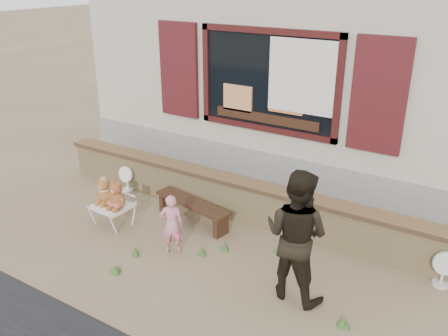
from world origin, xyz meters
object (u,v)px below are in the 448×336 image
Objects in this scene: teddy_bear_left at (105,190)px; teddy_bear_right at (117,194)px; bench at (192,207)px; folding_chair at (112,207)px; adult at (296,235)px; child at (172,224)px.

teddy_bear_right is at bearing 0.00° from teddy_bear_left.
teddy_bear_right reaches higher than bench.
adult reaches higher than folding_chair.
teddy_bear_right is (0.28, -0.02, 0.01)m from teddy_bear_left.
folding_chair is at bearing 180.00° from teddy_bear_right.
child is at bearing -1.78° from folding_chair.
adult is at bearing 2.24° from teddy_bear_right.
teddy_bear_left is at bearing -180.00° from folding_chair.
folding_chair is at bearing -38.69° from child.
bench is 0.86× the size of adult.
child is at bearing 5.68° from adult.
child is (1.13, -0.12, -0.12)m from teddy_bear_right.
teddy_bear_right is at bearing -128.56° from bench.
teddy_bear_right is 0.50× the size of child.
adult is (2.98, -0.09, 0.27)m from teddy_bear_right.
teddy_bear_left is 0.26× the size of adult.
child reaches higher than folding_chair.
teddy_bear_right reaches higher than folding_chair.
teddy_bear_right reaches higher than teddy_bear_left.
adult is at bearing -10.55° from bench.
teddy_bear_right is at bearing -0.00° from folding_chair.
bench is at bearing 44.49° from teddy_bear_right.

